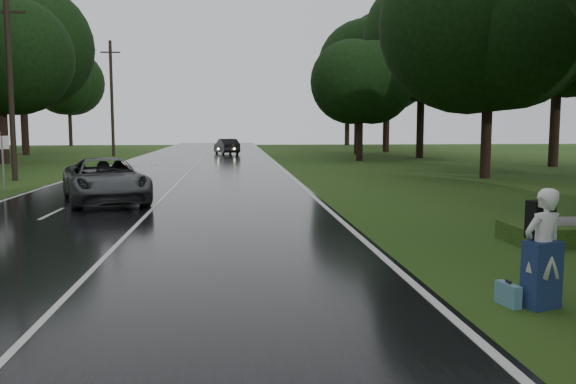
% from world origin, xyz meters
% --- Properties ---
extents(ground, '(160.00, 160.00, 0.00)m').
position_xyz_m(ground, '(0.00, 0.00, 0.00)').
color(ground, '#294514').
rests_on(ground, ground).
extents(road, '(12.00, 140.00, 0.04)m').
position_xyz_m(road, '(0.00, 20.00, 0.02)').
color(road, black).
rests_on(road, ground).
extents(lane_center, '(0.12, 140.00, 0.01)m').
position_xyz_m(lane_center, '(0.00, 20.00, 0.04)').
color(lane_center, silver).
rests_on(lane_center, road).
extents(grey_car, '(4.33, 6.28, 1.60)m').
position_xyz_m(grey_car, '(-1.92, 10.77, 0.84)').
color(grey_car, '#424547').
rests_on(grey_car, road).
extents(far_car, '(2.73, 4.88, 1.52)m').
position_xyz_m(far_car, '(2.01, 48.04, 0.80)').
color(far_car, black).
rests_on(far_car, road).
extents(hitchhiker, '(0.77, 0.74, 1.85)m').
position_xyz_m(hitchhiker, '(7.37, -2.55, 0.86)').
color(hitchhiker, silver).
rests_on(hitchhiker, ground).
extents(suitcase, '(0.24, 0.51, 0.35)m').
position_xyz_m(suitcase, '(6.92, -2.43, 0.18)').
color(suitcase, teal).
rests_on(suitcase, ground).
extents(culvert, '(1.24, 0.62, 0.62)m').
position_xyz_m(culvert, '(10.32, 2.28, 0.00)').
color(culvert, slate).
rests_on(culvert, ground).
extents(utility_pole_mid, '(1.80, 0.28, 9.40)m').
position_xyz_m(utility_pole_mid, '(-8.50, 20.41, 0.00)').
color(utility_pole_mid, black).
rests_on(utility_pole_mid, ground).
extents(utility_pole_far, '(1.80, 0.28, 10.62)m').
position_xyz_m(utility_pole_far, '(-8.50, 45.65, 0.00)').
color(utility_pole_far, black).
rests_on(utility_pole_far, ground).
extents(road_sign_b, '(0.57, 0.10, 2.37)m').
position_xyz_m(road_sign_b, '(-7.20, 15.45, 0.00)').
color(road_sign_b, white).
rests_on(road_sign_b, ground).
extents(tree_left_e, '(8.96, 8.96, 14.00)m').
position_xyz_m(tree_left_e, '(-14.27, 34.65, 0.00)').
color(tree_left_e, black).
rests_on(tree_left_e, ground).
extents(tree_left_f, '(11.47, 11.47, 17.92)m').
position_xyz_m(tree_left_f, '(-17.52, 48.92, 0.00)').
color(tree_left_f, black).
rests_on(tree_left_f, ground).
extents(tree_right_d, '(8.87, 8.87, 13.85)m').
position_xyz_m(tree_right_d, '(16.14, 19.52, 0.00)').
color(tree_right_d, black).
rests_on(tree_right_d, ground).
extents(tree_right_e, '(7.25, 7.25, 11.32)m').
position_xyz_m(tree_right_e, '(12.83, 36.01, 0.00)').
color(tree_right_e, black).
rests_on(tree_right_e, ground).
extents(tree_right_f, '(9.45, 9.45, 14.76)m').
position_xyz_m(tree_right_f, '(14.94, 47.09, 0.00)').
color(tree_right_f, black).
rests_on(tree_right_f, ground).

